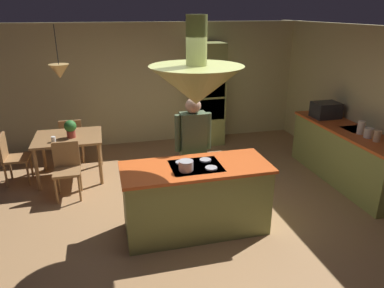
{
  "coord_description": "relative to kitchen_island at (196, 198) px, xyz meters",
  "views": [
    {
      "loc": [
        -1.06,
        -4.2,
        2.78
      ],
      "look_at": [
        0.1,
        0.4,
        1.0
      ],
      "focal_mm": 33.59,
      "sensor_mm": 36.0,
      "label": 1
    }
  ],
  "objects": [
    {
      "name": "wall_right",
      "position": [
        3.25,
        0.6,
        0.8
      ],
      "size": [
        0.1,
        7.2,
        2.55
      ],
      "primitive_type": "cube",
      "color": "beige",
      "rests_on": "ground"
    },
    {
      "name": "cooking_pot_on_cooktop",
      "position": [
        -0.16,
        -0.13,
        0.54
      ],
      "size": [
        0.18,
        0.18,
        0.12
      ],
      "primitive_type": "cylinder",
      "color": "#B2B2B7",
      "rests_on": "kitchen_island"
    },
    {
      "name": "canister_flour",
      "position": [
        2.84,
        0.2,
        0.55
      ],
      "size": [
        0.1,
        0.1,
        0.17
      ],
      "primitive_type": "cylinder",
      "color": "#E0B78C",
      "rests_on": "counter_run_right"
    },
    {
      "name": "chair_at_corner",
      "position": [
        -2.63,
        2.1,
        0.03
      ],
      "size": [
        0.4,
        0.4,
        0.87
      ],
      "rotation": [
        0.0,
        0.0,
        1.57
      ],
      "color": "#9A6C40",
      "rests_on": "ground"
    },
    {
      "name": "potted_plant_on_table",
      "position": [
        -1.64,
        2.03,
        0.46
      ],
      "size": [
        0.2,
        0.2,
        0.3
      ],
      "color": "#99382D",
      "rests_on": "dining_table"
    },
    {
      "name": "chair_facing_island",
      "position": [
        -1.7,
        1.42,
        0.03
      ],
      "size": [
        0.4,
        0.4,
        0.87
      ],
      "color": "#9A6C40",
      "rests_on": "ground"
    },
    {
      "name": "ground",
      "position": [
        0.0,
        0.2,
        -0.47
      ],
      "size": [
        8.16,
        8.16,
        0.0
      ],
      "primitive_type": "plane",
      "color": "#AD7F51"
    },
    {
      "name": "dining_table",
      "position": [
        -1.7,
        2.1,
        0.19
      ],
      "size": [
        1.11,
        0.93,
        0.76
      ],
      "color": "#9A6C40",
      "rests_on": "ground"
    },
    {
      "name": "canister_sugar",
      "position": [
        2.84,
        0.38,
        0.54
      ],
      "size": [
        0.14,
        0.14,
        0.15
      ],
      "primitive_type": "cylinder",
      "color": "silver",
      "rests_on": "counter_run_right"
    },
    {
      "name": "person_at_island",
      "position": [
        0.13,
        0.67,
        0.47
      ],
      "size": [
        0.53,
        0.22,
        1.64
      ],
      "color": "tan",
      "rests_on": "ground"
    },
    {
      "name": "wall_back",
      "position": [
        0.0,
        3.65,
        0.8
      ],
      "size": [
        6.8,
        0.1,
        2.55
      ],
      "primitive_type": "cube",
      "color": "beige",
      "rests_on": "ground"
    },
    {
      "name": "kitchen_island",
      "position": [
        0.0,
        0.0,
        0.0
      ],
      "size": [
        1.9,
        0.79,
        0.95
      ],
      "color": "#8C934C",
      "rests_on": "ground"
    },
    {
      "name": "counter_run_right",
      "position": [
        2.84,
        0.8,
        0.0
      ],
      "size": [
        0.73,
        2.43,
        0.93
      ],
      "color": "#8C934C",
      "rests_on": "ground"
    },
    {
      "name": "canister_tea",
      "position": [
        2.84,
        0.56,
        0.57
      ],
      "size": [
        0.11,
        0.11,
        0.21
      ],
      "primitive_type": "cylinder",
      "color": "silver",
      "rests_on": "counter_run_right"
    },
    {
      "name": "chair_by_back_wall",
      "position": [
        -1.7,
        2.78,
        0.03
      ],
      "size": [
        0.4,
        0.4,
        0.87
      ],
      "rotation": [
        0.0,
        0.0,
        3.14
      ],
      "color": "#9A6C40",
      "rests_on": "ground"
    },
    {
      "name": "oven_tower",
      "position": [
        1.1,
        3.24,
        0.61
      ],
      "size": [
        0.66,
        0.62,
        2.16
      ],
      "color": "#8C934C",
      "rests_on": "ground"
    },
    {
      "name": "microwave_on_counter",
      "position": [
        2.84,
        1.52,
        0.6
      ],
      "size": [
        0.46,
        0.36,
        0.28
      ],
      "primitive_type": "cube",
      "color": "#232326",
      "rests_on": "counter_run_right"
    },
    {
      "name": "range_hood",
      "position": [
        0.0,
        0.0,
        1.51
      ],
      "size": [
        1.1,
        1.1,
        1.0
      ],
      "color": "#8C934C"
    },
    {
      "name": "pendant_light_over_table",
      "position": [
        -1.7,
        2.1,
        1.39
      ],
      "size": [
        0.32,
        0.32,
        0.82
      ],
      "color": "#E0B266"
    },
    {
      "name": "cup_on_table",
      "position": [
        -1.9,
        1.87,
        0.33
      ],
      "size": [
        0.07,
        0.07,
        0.09
      ],
      "primitive_type": "cylinder",
      "color": "white",
      "rests_on": "dining_table"
    }
  ]
}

